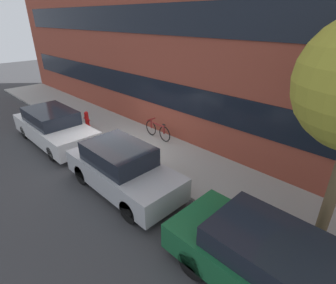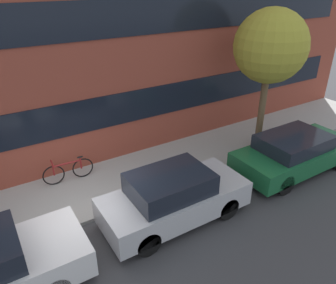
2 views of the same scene
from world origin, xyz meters
TOP-DOWN VIEW (x-y plane):
  - ground_plane at (0.00, 0.00)m, footprint 56.00×56.00m
  - sidewalk_strip at (0.00, 1.37)m, footprint 28.00×2.74m
  - rowhouse_facade at (0.00, 3.18)m, footprint 28.00×1.02m
  - parked_car_white at (-2.81, -1.05)m, footprint 4.57×1.75m
  - parked_car_silver at (2.00, -1.05)m, footprint 3.98×1.65m
  - parked_car_green at (6.80, -1.05)m, footprint 4.39×1.79m
  - fire_hydrant at (-3.16, 0.64)m, footprint 0.49×0.27m
  - bicycle at (0.12, 2.15)m, footprint 1.58×0.44m

SIDE VIEW (x-z plane):
  - ground_plane at x=0.00m, z-range 0.00..0.00m
  - sidewalk_strip at x=0.00m, z-range 0.00..0.10m
  - bicycle at x=0.12m, z-range 0.10..0.87m
  - fire_hydrant at x=-3.16m, z-range 0.11..0.89m
  - parked_car_green at x=6.80m, z-range 0.01..1.35m
  - parked_car_white at x=-2.81m, z-range -0.01..1.41m
  - parked_car_silver at x=2.00m, z-range -0.01..1.47m
  - rowhouse_facade at x=0.00m, z-range 0.01..8.71m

